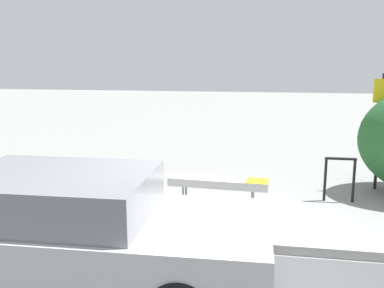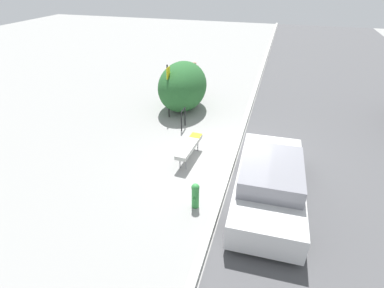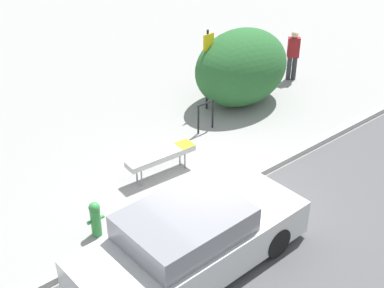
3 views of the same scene
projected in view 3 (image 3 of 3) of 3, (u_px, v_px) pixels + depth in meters
name	position (u px, v px, depth m)	size (l,w,h in m)	color
ground_plane	(209.00, 200.00, 11.42)	(60.00, 60.00, 0.00)	gray
curb	(210.00, 198.00, 11.39)	(60.00, 0.20, 0.13)	#A8A8A3
bench	(161.00, 156.00, 12.00)	(1.70, 0.47, 0.59)	gray
bike_rack	(206.00, 113.00, 13.74)	(0.55, 0.06, 0.83)	black
sign_post	(208.00, 63.00, 14.35)	(0.36, 0.08, 2.30)	black
fire_hydrant	(95.00, 218.00, 10.27)	(0.36, 0.22, 0.77)	#338C3F
shrub_hedge	(242.00, 67.00, 14.86)	(2.92, 2.08, 2.16)	#28602D
pedestrian	(293.00, 54.00, 16.35)	(0.39, 0.38, 1.57)	#333338
parked_car_near	(191.00, 241.00, 9.40)	(4.43, 1.87, 1.32)	black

